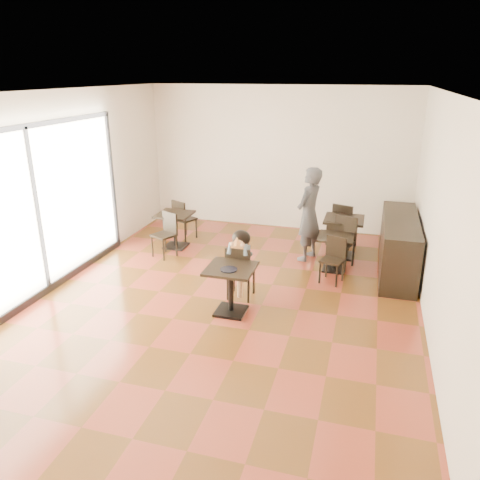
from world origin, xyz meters
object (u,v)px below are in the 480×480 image
(chair_back_b, at_px, (341,243))
(child_chair, at_px, (241,271))
(chair_left_b, at_px, (164,235))
(adult_patron, at_px, (309,214))
(chair_left_a, at_px, (185,219))
(cafe_table_left, at_px, (175,230))
(chair_mid_b, at_px, (332,261))
(chair_mid_a, at_px, (338,240))
(cafe_table_mid, at_px, (335,253))
(chair_back_a, at_px, (345,225))
(child_table, at_px, (231,290))
(cafe_table_back, at_px, (343,238))
(child, at_px, (241,265))

(chair_back_b, bearing_deg, child_chair, -111.45)
(chair_left_b, bearing_deg, adult_patron, 38.03)
(chair_left_a, relative_size, chair_back_b, 0.92)
(cafe_table_left, distance_m, chair_mid_b, 3.41)
(cafe_table_left, xyz_separation_m, chair_mid_a, (3.29, 0.23, 0.03))
(cafe_table_mid, bearing_deg, adult_patron, 143.45)
(cafe_table_left, xyz_separation_m, chair_mid_b, (3.29, -0.87, 0.03))
(chair_left_b, bearing_deg, child_chair, -9.07)
(chair_left_a, bearing_deg, adult_patron, -164.72)
(cafe_table_left, bearing_deg, adult_patron, 2.14)
(child_chair, bearing_deg, chair_back_a, -117.34)
(chair_mid_b, height_order, chair_back_a, chair_back_a)
(chair_mid_a, height_order, chair_left_b, chair_left_b)
(child_chair, relative_size, chair_mid_b, 1.13)
(child_chair, height_order, adult_patron, adult_patron)
(adult_patron, relative_size, chair_mid_b, 2.27)
(child_table, bearing_deg, cafe_table_back, 62.66)
(cafe_table_mid, height_order, chair_mid_a, chair_mid_a)
(child_chair, relative_size, chair_left_a, 1.02)
(cafe_table_left, height_order, chair_back_a, chair_back_a)
(child_table, relative_size, cafe_table_mid, 1.13)
(chair_mid_a, bearing_deg, chair_back_b, 118.27)
(child_table, height_order, cafe_table_back, cafe_table_back)
(child, height_order, chair_left_b, child)
(chair_mid_a, height_order, chair_mid_b, same)
(cafe_table_mid, relative_size, chair_mid_a, 0.83)
(adult_patron, distance_m, chair_back_a, 1.15)
(cafe_table_mid, bearing_deg, cafe_table_back, 83.14)
(chair_back_a, bearing_deg, child_chair, 81.67)
(chair_left_a, bearing_deg, chair_back_b, -167.07)
(adult_patron, height_order, chair_left_a, adult_patron)
(child, relative_size, chair_back_b, 1.19)
(child, height_order, cafe_table_mid, child)
(child_table, distance_m, child, 0.58)
(child_chair, distance_m, cafe_table_mid, 2.05)
(child_table, xyz_separation_m, chair_back_a, (1.44, 3.34, 0.10))
(adult_patron, xyz_separation_m, chair_mid_b, (0.56, -0.97, -0.51))
(chair_back_a, height_order, chair_back_b, same)
(cafe_table_back, bearing_deg, child_chair, -122.77)
(chair_back_a, bearing_deg, chair_left_a, 25.80)
(chair_left_a, xyz_separation_m, chair_left_b, (0.00, -1.10, 0.00))
(cafe_table_mid, distance_m, chair_left_b, 3.30)
(chair_mid_a, bearing_deg, cafe_table_mid, 105.54)
(adult_patron, relative_size, chair_mid_a, 2.27)
(child_table, bearing_deg, chair_left_a, 123.38)
(child, distance_m, chair_mid_b, 1.68)
(chair_back_a, bearing_deg, cafe_table_back, 109.01)
(cafe_table_mid, height_order, cafe_table_left, cafe_table_left)
(adult_patron, bearing_deg, cafe_table_back, 133.79)
(chair_mid_a, bearing_deg, chair_back_a, -81.32)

